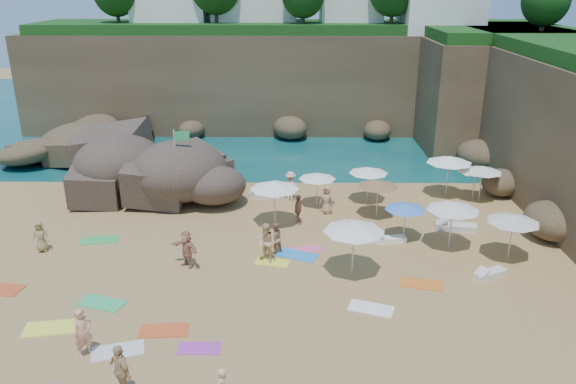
{
  "coord_description": "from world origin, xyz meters",
  "views": [
    {
      "loc": [
        2.25,
        -23.43,
        11.95
      ],
      "look_at": [
        2.0,
        3.0,
        2.0
      ],
      "focal_mm": 35.0,
      "sensor_mm": 36.0,
      "label": 1
    }
  ],
  "objects_px": {
    "parasol_1": "(369,170)",
    "person_stand_2": "(291,186)",
    "parasol_0": "(317,176)",
    "person_stand_5": "(119,171)",
    "parasol_2": "(476,169)",
    "lounger_0": "(265,195)",
    "person_stand_1": "(275,238)",
    "flag_pole": "(178,158)",
    "person_stand_0": "(83,333)",
    "person_stand_4": "(327,200)",
    "rock_outcrop": "(153,192)",
    "person_stand_3": "(298,209)"
  },
  "relations": [
    {
      "from": "parasol_2",
      "to": "lounger_0",
      "type": "xyz_separation_m",
      "value": [
        -12.16,
        0.16,
        -1.71
      ]
    },
    {
      "from": "parasol_1",
      "to": "person_stand_1",
      "type": "bearing_deg",
      "value": -128.04
    },
    {
      "from": "flag_pole",
      "to": "person_stand_1",
      "type": "distance_m",
      "value": 8.21
    },
    {
      "from": "person_stand_1",
      "to": "person_stand_4",
      "type": "distance_m",
      "value": 5.51
    },
    {
      "from": "flag_pole",
      "to": "parasol_2",
      "type": "bearing_deg",
      "value": 4.35
    },
    {
      "from": "flag_pole",
      "to": "lounger_0",
      "type": "bearing_deg",
      "value": 17.22
    },
    {
      "from": "person_stand_0",
      "to": "parasol_2",
      "type": "bearing_deg",
      "value": -6.92
    },
    {
      "from": "parasol_2",
      "to": "rock_outcrop",
      "type": "bearing_deg",
      "value": 177.05
    },
    {
      "from": "lounger_0",
      "to": "parasol_0",
      "type": "bearing_deg",
      "value": -20.62
    },
    {
      "from": "person_stand_3",
      "to": "person_stand_5",
      "type": "height_order",
      "value": "person_stand_3"
    },
    {
      "from": "lounger_0",
      "to": "person_stand_5",
      "type": "bearing_deg",
      "value": 167.83
    },
    {
      "from": "person_stand_1",
      "to": "person_stand_5",
      "type": "xyz_separation_m",
      "value": [
        -10.14,
        9.79,
        -0.02
      ]
    },
    {
      "from": "person_stand_4",
      "to": "person_stand_5",
      "type": "relative_size",
      "value": 1.07
    },
    {
      "from": "lounger_0",
      "to": "flag_pole",
      "type": "bearing_deg",
      "value": -159.3
    },
    {
      "from": "rock_outcrop",
      "to": "lounger_0",
      "type": "xyz_separation_m",
      "value": [
        6.84,
        -0.82,
        0.14
      ]
    },
    {
      "from": "flag_pole",
      "to": "parasol_0",
      "type": "bearing_deg",
      "value": 0.68
    },
    {
      "from": "person_stand_5",
      "to": "person_stand_4",
      "type": "bearing_deg",
      "value": -9.51
    },
    {
      "from": "parasol_0",
      "to": "person_stand_1",
      "type": "height_order",
      "value": "parasol_0"
    },
    {
      "from": "parasol_0",
      "to": "person_stand_5",
      "type": "xyz_separation_m",
      "value": [
        -12.31,
        3.95,
        -1.07
      ]
    },
    {
      "from": "parasol_1",
      "to": "person_stand_5",
      "type": "bearing_deg",
      "value": 167.9
    },
    {
      "from": "person_stand_0",
      "to": "person_stand_5",
      "type": "distance_m",
      "value": 17.98
    },
    {
      "from": "person_stand_4",
      "to": "person_stand_5",
      "type": "height_order",
      "value": "person_stand_4"
    },
    {
      "from": "flag_pole",
      "to": "person_stand_5",
      "type": "xyz_separation_m",
      "value": [
        -4.66,
        4.04,
        -2.12
      ]
    },
    {
      "from": "person_stand_4",
      "to": "flag_pole",
      "type": "bearing_deg",
      "value": -163.13
    },
    {
      "from": "person_stand_0",
      "to": "person_stand_5",
      "type": "bearing_deg",
      "value": 55.56
    },
    {
      "from": "person_stand_3",
      "to": "lounger_0",
      "type": "bearing_deg",
      "value": 47.99
    },
    {
      "from": "person_stand_4",
      "to": "parasol_1",
      "type": "bearing_deg",
      "value": 58.33
    },
    {
      "from": "person_stand_2",
      "to": "person_stand_5",
      "type": "bearing_deg",
      "value": 7.36
    },
    {
      "from": "parasol_1",
      "to": "person_stand_2",
      "type": "relative_size",
      "value": 1.28
    },
    {
      "from": "parasol_0",
      "to": "person_stand_2",
      "type": "distance_m",
      "value": 2.0
    },
    {
      "from": "person_stand_5",
      "to": "person_stand_0",
      "type": "bearing_deg",
      "value": -65.69
    },
    {
      "from": "lounger_0",
      "to": "person_stand_2",
      "type": "relative_size",
      "value": 1.07
    },
    {
      "from": "parasol_1",
      "to": "person_stand_3",
      "type": "distance_m",
      "value": 5.18
    },
    {
      "from": "parasol_0",
      "to": "person_stand_4",
      "type": "distance_m",
      "value": 1.52
    },
    {
      "from": "flag_pole",
      "to": "person_stand_5",
      "type": "distance_m",
      "value": 6.52
    },
    {
      "from": "flag_pole",
      "to": "person_stand_3",
      "type": "distance_m",
      "value": 7.28
    },
    {
      "from": "lounger_0",
      "to": "person_stand_2",
      "type": "xyz_separation_m",
      "value": [
        1.53,
        -0.4,
        0.72
      ]
    },
    {
      "from": "flag_pole",
      "to": "parasol_2",
      "type": "distance_m",
      "value": 16.88
    },
    {
      "from": "parasol_1",
      "to": "lounger_0",
      "type": "height_order",
      "value": "parasol_1"
    },
    {
      "from": "parasol_0",
      "to": "parasol_2",
      "type": "distance_m",
      "value": 9.23
    },
    {
      "from": "lounger_0",
      "to": "person_stand_1",
      "type": "height_order",
      "value": "person_stand_1"
    },
    {
      "from": "rock_outcrop",
      "to": "parasol_1",
      "type": "relative_size",
      "value": 4.05
    },
    {
      "from": "rock_outcrop",
      "to": "person_stand_1",
      "type": "height_order",
      "value": "rock_outcrop"
    },
    {
      "from": "lounger_0",
      "to": "person_stand_3",
      "type": "height_order",
      "value": "person_stand_3"
    },
    {
      "from": "lounger_0",
      "to": "person_stand_5",
      "type": "distance_m",
      "value": 9.68
    },
    {
      "from": "person_stand_1",
      "to": "parasol_0",
      "type": "bearing_deg",
      "value": -143.03
    },
    {
      "from": "rock_outcrop",
      "to": "person_stand_4",
      "type": "relative_size",
      "value": 5.72
    },
    {
      "from": "person_stand_0",
      "to": "person_stand_5",
      "type": "xyz_separation_m",
      "value": [
        -3.93,
        17.55,
        -0.16
      ]
    },
    {
      "from": "rock_outcrop",
      "to": "person_stand_1",
      "type": "xyz_separation_m",
      "value": [
        7.68,
        -8.0,
        0.76
      ]
    },
    {
      "from": "parasol_2",
      "to": "parasol_1",
      "type": "bearing_deg",
      "value": -175.37
    }
  ]
}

